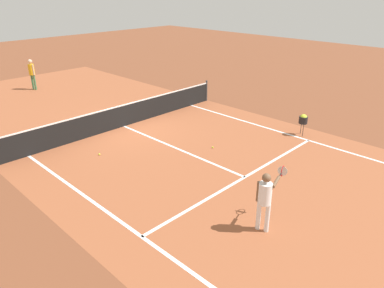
# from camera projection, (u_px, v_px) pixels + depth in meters

# --- Properties ---
(ground_plane) EXTENTS (60.00, 60.00, 0.00)m
(ground_plane) POSITION_uv_depth(u_px,v_px,m) (124.00, 126.00, 15.43)
(ground_plane) COLOR brown
(court_surface_inbounds) EXTENTS (10.62, 24.40, 0.00)m
(court_surface_inbounds) POSITION_uv_depth(u_px,v_px,m) (124.00, 126.00, 15.43)
(court_surface_inbounds) COLOR #9E5433
(court_surface_inbounds) RESTS_ON ground_plane
(line_sideline_left) EXTENTS (0.10, 11.89, 0.01)m
(line_sideline_left) POSITION_uv_depth(u_px,v_px,m) (130.00, 229.00, 8.94)
(line_sideline_left) COLOR white
(line_sideline_left) RESTS_ON ground_plane
(line_sideline_right) EXTENTS (0.10, 11.89, 0.01)m
(line_sideline_right) POSITION_uv_depth(u_px,v_px,m) (298.00, 137.00, 14.32)
(line_sideline_right) COLOR white
(line_sideline_right) RESTS_ON ground_plane
(line_service_near) EXTENTS (8.22, 0.10, 0.01)m
(line_service_near) POSITION_uv_depth(u_px,v_px,m) (245.00, 177.00, 11.34)
(line_service_near) COLOR white
(line_service_near) RESTS_ON ground_plane
(line_center_service) EXTENTS (0.10, 6.40, 0.01)m
(line_center_service) POSITION_uv_depth(u_px,v_px,m) (175.00, 148.00, 13.38)
(line_center_service) COLOR white
(line_center_service) RESTS_ON ground_plane
(net) EXTENTS (10.56, 0.09, 1.07)m
(net) POSITION_uv_depth(u_px,v_px,m) (123.00, 115.00, 15.23)
(net) COLOR #33383D
(net) RESTS_ON ground_plane
(player_near) EXTENTS (1.19, 0.42, 1.57)m
(player_near) POSITION_uv_depth(u_px,v_px,m) (265.00, 196.00, 8.53)
(player_near) COLOR white
(player_near) RESTS_ON ground_plane
(player_far) EXTENTS (0.32, 0.41, 1.73)m
(player_far) POSITION_uv_depth(u_px,v_px,m) (32.00, 71.00, 20.45)
(player_far) COLOR #3F7247
(player_far) RESTS_ON ground_plane
(ball_hopper) EXTENTS (0.34, 0.34, 0.87)m
(ball_hopper) POSITION_uv_depth(u_px,v_px,m) (303.00, 119.00, 14.27)
(ball_hopper) COLOR black
(ball_hopper) RESTS_ON ground_plane
(tennis_ball_mid_court) EXTENTS (0.07, 0.07, 0.07)m
(tennis_ball_mid_court) POSITION_uv_depth(u_px,v_px,m) (213.00, 147.00, 13.35)
(tennis_ball_mid_court) COLOR #CCE033
(tennis_ball_mid_court) RESTS_ON ground_plane
(tennis_ball_near_net) EXTENTS (0.07, 0.07, 0.07)m
(tennis_ball_near_net) POSITION_uv_depth(u_px,v_px,m) (99.00, 154.00, 12.80)
(tennis_ball_near_net) COLOR #CCE033
(tennis_ball_near_net) RESTS_ON ground_plane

